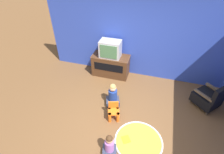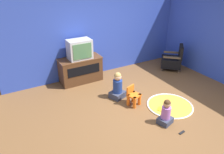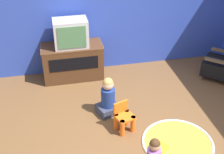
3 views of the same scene
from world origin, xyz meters
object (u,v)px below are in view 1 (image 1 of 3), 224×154
at_px(yellow_kid_chair, 114,112).
at_px(child_watching_left, 109,146).
at_px(television, 110,49).
at_px(tv_cabinet, 111,65).
at_px(black_armchair, 208,98).
at_px(child_watching_center, 113,96).
at_px(book, 126,139).

xyz_separation_m(yellow_kid_chair, child_watching_left, (0.18, -0.94, 0.04)).
bearing_deg(television, tv_cabinet, 90.00).
distance_m(tv_cabinet, television, 0.62).
relative_size(black_armchair, child_watching_center, 1.18).
distance_m(child_watching_center, book, 1.22).
xyz_separation_m(tv_cabinet, child_watching_left, (0.80, -2.74, -0.12)).
relative_size(tv_cabinet, television, 1.87).
bearing_deg(child_watching_center, yellow_kid_chair, -90.67).
bearing_deg(television, yellow_kid_chair, -70.71).
height_order(black_armchair, child_watching_center, black_armchair).
height_order(television, yellow_kid_chair, television).
bearing_deg(tv_cabinet, book, -65.39).
relative_size(tv_cabinet, child_watching_center, 1.71).
xyz_separation_m(television, yellow_kid_chair, (0.62, -1.77, -0.79)).
relative_size(tv_cabinet, child_watching_left, 2.08).
height_order(television, child_watching_left, television).
height_order(yellow_kid_chair, child_watching_center, child_watching_center).
distance_m(television, child_watching_center, 1.53).
xyz_separation_m(yellow_kid_chair, book, (0.45, -0.54, -0.20)).
height_order(television, black_armchair, television).
bearing_deg(television, child_watching_left, -73.55).
bearing_deg(tv_cabinet, child_watching_left, -73.73).
bearing_deg(book, yellow_kid_chair, 6.91).
bearing_deg(tv_cabinet, child_watching_center, -70.95).
distance_m(tv_cabinet, child_watching_center, 1.40).
height_order(tv_cabinet, black_armchair, black_armchair).
distance_m(yellow_kid_chair, book, 0.73).
bearing_deg(book, black_armchair, -81.75).
relative_size(black_armchair, yellow_kid_chair, 1.73).
relative_size(tv_cabinet, book, 4.66).
distance_m(yellow_kid_chair, child_watching_center, 0.51).
bearing_deg(black_armchair, child_watching_left, -3.53).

